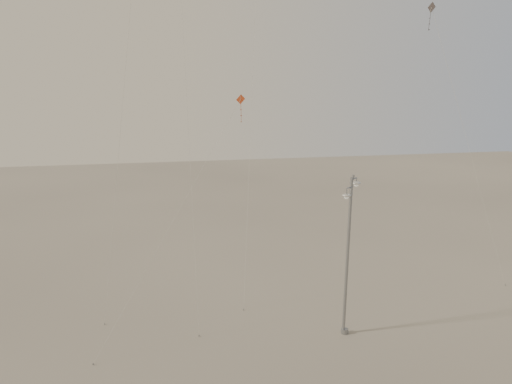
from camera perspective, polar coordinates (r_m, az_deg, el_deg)
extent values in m
plane|color=#9D9582|center=(29.77, 6.71, -17.12)|extent=(160.00, 160.00, 0.00)
cylinder|color=gray|center=(31.35, 10.09, -15.37)|extent=(0.44, 0.44, 0.30)
cylinder|color=gray|center=(29.60, 10.40, -7.41)|extent=(0.36, 0.18, 9.46)
cylinder|color=gray|center=(28.52, 11.06, 1.76)|extent=(0.14, 0.14, 0.18)
cylinder|color=gray|center=(28.77, 11.23, 1.54)|extent=(0.41, 0.40, 0.07)
cylinder|color=gray|center=(29.03, 11.40, 1.32)|extent=(0.06, 0.06, 0.30)
ellipsoid|color=silver|center=(29.06, 11.39, 1.02)|extent=(0.52, 0.52, 0.18)
cylinder|color=gray|center=(28.38, 10.68, 0.50)|extent=(0.55, 0.37, 0.07)
cylinder|color=gray|center=(28.17, 10.32, 0.02)|extent=(0.06, 0.06, 0.40)
ellipsoid|color=silver|center=(28.21, 10.31, -0.38)|extent=(0.52, 0.52, 0.18)
cylinder|color=beige|center=(32.44, -14.10, 20.30)|extent=(5.01, 3.85, 38.68)
cylinder|color=gray|center=(33.29, -16.90, -14.24)|extent=(0.06, 0.06, 0.10)
cylinder|color=beige|center=(31.47, -8.05, 12.73)|extent=(0.07, 8.21, 29.86)
cylinder|color=gray|center=(30.78, -6.52, -16.00)|extent=(0.06, 0.06, 0.10)
cylinder|color=beige|center=(39.73, -0.11, 19.40)|extent=(5.48, 16.26, 39.39)
cylinder|color=gray|center=(33.86, -1.42, -13.28)|extent=(0.06, 0.06, 0.10)
cube|color=#A13717|center=(35.04, -1.77, 10.55)|extent=(0.56, 0.44, 0.67)
cylinder|color=#A13717|center=(35.21, -1.72, 8.99)|extent=(0.10, 0.20, 1.31)
cylinder|color=beige|center=(30.78, -9.05, -2.50)|extent=(9.93, 8.91, 13.64)
cylinder|color=gray|center=(29.14, -18.11, -18.19)|extent=(0.06, 0.06, 0.10)
cube|color=#2A2423|center=(39.79, 19.44, 19.30)|extent=(0.24, 0.84, 0.80)
cylinder|color=#2A2423|center=(39.52, 19.22, 17.92)|extent=(0.19, 0.11, 1.26)
cylinder|color=beige|center=(39.59, 23.20, 4.49)|extent=(5.42, 3.62, 20.05)
cylinder|color=gray|center=(42.11, 26.60, -9.49)|extent=(0.06, 0.06, 0.10)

